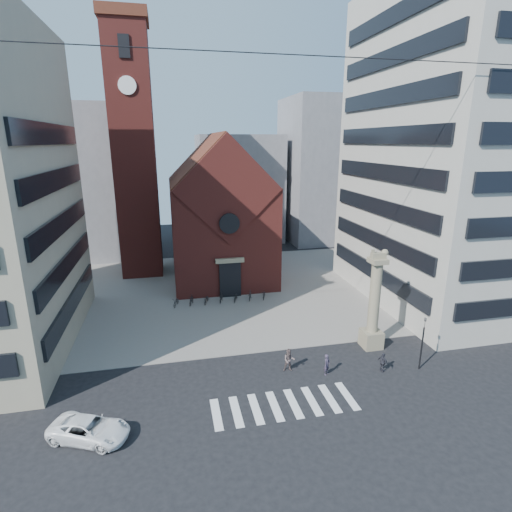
# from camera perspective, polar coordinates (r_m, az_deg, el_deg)

# --- Properties ---
(ground) EXTENTS (120.00, 120.00, 0.00)m
(ground) POSITION_cam_1_polar(r_m,az_deg,el_deg) (30.79, 1.38, -17.36)
(ground) COLOR black
(ground) RESTS_ON ground
(piazza) EXTENTS (46.00, 30.00, 0.05)m
(piazza) POSITION_cam_1_polar(r_m,az_deg,el_deg) (47.49, -4.07, -4.85)
(piazza) COLOR gray
(piazza) RESTS_ON ground
(zebra_crossing) EXTENTS (10.20, 3.20, 0.01)m
(zebra_crossing) POSITION_cam_1_polar(r_m,az_deg,el_deg) (28.54, 4.04, -20.43)
(zebra_crossing) COLOR white
(zebra_crossing) RESTS_ON ground
(church) EXTENTS (12.00, 16.65, 18.00)m
(church) POSITION_cam_1_polar(r_m,az_deg,el_deg) (51.15, -5.24, 5.91)
(church) COLOR maroon
(church) RESTS_ON ground
(campanile) EXTENTS (5.50, 5.50, 31.20)m
(campanile) POSITION_cam_1_polar(r_m,az_deg,el_deg) (53.08, -16.99, 14.09)
(campanile) COLOR maroon
(campanile) RESTS_ON ground
(building_right) EXTENTS (18.00, 22.00, 32.00)m
(building_right) POSITION_cam_1_polar(r_m,az_deg,el_deg) (47.71, 27.69, 13.16)
(building_right) COLOR #A8A498
(building_right) RESTS_ON ground
(bg_block_left) EXTENTS (16.00, 14.00, 22.00)m
(bg_block_left) POSITION_cam_1_polar(r_m,az_deg,el_deg) (66.66, -24.62, 9.53)
(bg_block_left) COLOR gray
(bg_block_left) RESTS_ON ground
(bg_block_mid) EXTENTS (14.00, 12.00, 18.00)m
(bg_block_mid) POSITION_cam_1_polar(r_m,az_deg,el_deg) (71.43, -2.49, 9.68)
(bg_block_mid) COLOR gray
(bg_block_mid) RESTS_ON ground
(bg_block_right) EXTENTS (16.00, 14.00, 24.00)m
(bg_block_right) POSITION_cam_1_polar(r_m,az_deg,el_deg) (72.80, 10.69, 11.91)
(bg_block_right) COLOR gray
(bg_block_right) RESTS_ON ground
(lion_column) EXTENTS (1.63, 1.60, 8.68)m
(lion_column) POSITION_cam_1_polar(r_m,az_deg,el_deg) (35.00, 16.47, -7.32)
(lion_column) COLOR gray
(lion_column) RESTS_ON ground
(traffic_light) EXTENTS (0.13, 0.16, 4.30)m
(traffic_light) POSITION_cam_1_polar(r_m,az_deg,el_deg) (33.45, 22.67, -11.28)
(traffic_light) COLOR black
(traffic_light) RESTS_ON ground
(white_car) EXTENTS (5.18, 3.84, 1.31)m
(white_car) POSITION_cam_1_polar(r_m,az_deg,el_deg) (27.40, -22.71, -21.89)
(white_car) COLOR white
(white_car) RESTS_ON ground
(pedestrian_0) EXTENTS (0.71, 0.69, 1.65)m
(pedestrian_0) POSITION_cam_1_polar(r_m,az_deg,el_deg) (31.50, 10.09, -15.01)
(pedestrian_0) COLOR #383043
(pedestrian_0) RESTS_ON ground
(pedestrian_1) EXTENTS (0.99, 0.83, 1.82)m
(pedestrian_1) POSITION_cam_1_polar(r_m,az_deg,el_deg) (31.52, 4.76, -14.60)
(pedestrian_1) COLOR #645250
(pedestrian_1) RESTS_ON ground
(pedestrian_2) EXTENTS (0.65, 0.98, 1.55)m
(pedestrian_2) POSITION_cam_1_polar(r_m,az_deg,el_deg) (32.84, 17.66, -14.28)
(pedestrian_2) COLOR #2B2B34
(pedestrian_2) RESTS_ON ground
(scooter_0) EXTENTS (1.08, 1.83, 0.91)m
(scooter_0) POSITION_cam_1_polar(r_m,az_deg,el_deg) (43.61, -11.33, -6.42)
(scooter_0) COLOR black
(scooter_0) RESTS_ON piazza
(scooter_1) EXTENTS (0.94, 1.74, 1.01)m
(scooter_1) POSITION_cam_1_polar(r_m,az_deg,el_deg) (43.62, -9.22, -6.23)
(scooter_1) COLOR black
(scooter_1) RESTS_ON piazza
(scooter_2) EXTENTS (1.08, 1.83, 0.91)m
(scooter_2) POSITION_cam_1_polar(r_m,az_deg,el_deg) (43.74, -7.10, -6.15)
(scooter_2) COLOR black
(scooter_2) RESTS_ON piazza
(scooter_3) EXTENTS (0.94, 1.74, 1.01)m
(scooter_3) POSITION_cam_1_polar(r_m,az_deg,el_deg) (43.87, -5.00, -5.94)
(scooter_3) COLOR black
(scooter_3) RESTS_ON piazza
(scooter_4) EXTENTS (1.08, 1.83, 0.91)m
(scooter_4) POSITION_cam_1_polar(r_m,az_deg,el_deg) (44.10, -2.92, -5.85)
(scooter_4) COLOR black
(scooter_4) RESTS_ON piazza
(scooter_5) EXTENTS (0.94, 1.74, 1.01)m
(scooter_5) POSITION_cam_1_polar(r_m,az_deg,el_deg) (44.35, -0.86, -5.63)
(scooter_5) COLOR black
(scooter_5) RESTS_ON piazza
(scooter_6) EXTENTS (1.08, 1.83, 0.91)m
(scooter_6) POSITION_cam_1_polar(r_m,az_deg,el_deg) (44.69, 1.17, -5.53)
(scooter_6) COLOR black
(scooter_6) RESTS_ON piazza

